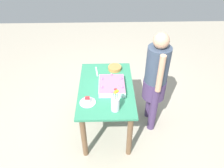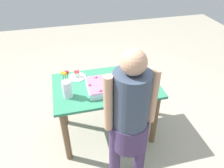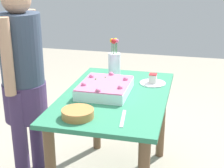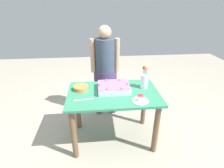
{
  "view_description": "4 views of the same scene",
  "coord_description": "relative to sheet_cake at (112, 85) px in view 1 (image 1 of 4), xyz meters",
  "views": [
    {
      "loc": [
        2.26,
        0.02,
        2.58
      ],
      "look_at": [
        0.08,
        0.08,
        0.86
      ],
      "focal_mm": 35.0,
      "sensor_mm": 36.0,
      "label": 1
    },
    {
      "loc": [
        0.41,
        1.93,
        2.16
      ],
      "look_at": [
        -0.05,
        0.09,
        0.81
      ],
      "focal_mm": 35.0,
      "sensor_mm": 36.0,
      "label": 2
    },
    {
      "loc": [
        -2.18,
        -0.51,
        1.63
      ],
      "look_at": [
        -0.07,
        0.0,
        0.85
      ],
      "focal_mm": 55.0,
      "sensor_mm": 36.0,
      "label": 3
    },
    {
      "loc": [
        -0.2,
        -1.94,
        1.82
      ],
      "look_at": [
        -0.01,
        0.04,
        0.85
      ],
      "focal_mm": 28.0,
      "sensor_mm": 36.0,
      "label": 4
    }
  ],
  "objects": [
    {
      "name": "cake_knife",
      "position": [
        -0.38,
        -0.21,
        -0.04
      ],
      "size": [
        0.24,
        0.05,
        0.0
      ],
      "primitive_type": "cube",
      "rotation": [
        0.0,
        0.0,
        0.12
      ],
      "color": "silver",
      "rests_on": "dining_table"
    },
    {
      "name": "sheet_cake",
      "position": [
        0.0,
        0.0,
        0.0
      ],
      "size": [
        0.41,
        0.34,
        0.1
      ],
      "color": "white",
      "rests_on": "dining_table"
    },
    {
      "name": "ground_plane",
      "position": [
        -0.01,
        -0.08,
        -0.79
      ],
      "size": [
        8.0,
        8.0,
        0.0
      ],
      "primitive_type": "plane",
      "color": "#A69D8B"
    },
    {
      "name": "person_standing",
      "position": [
        -0.08,
        0.59,
        0.07
      ],
      "size": [
        0.45,
        0.31,
        1.49
      ],
      "rotation": [
        0.0,
        0.0,
        -1.57
      ],
      "color": "#44325B",
      "rests_on": "ground_plane"
    },
    {
      "name": "dining_table",
      "position": [
        -0.01,
        -0.08,
        -0.19
      ],
      "size": [
        1.16,
        0.73,
        0.75
      ],
      "color": "#307F5B",
      "rests_on": "ground_plane"
    },
    {
      "name": "serving_plate_with_slice",
      "position": [
        0.28,
        -0.3,
        -0.02
      ],
      "size": [
        0.2,
        0.2,
        0.08
      ],
      "color": "white",
      "rests_on": "dining_table"
    },
    {
      "name": "fruit_bowl",
      "position": [
        -0.43,
        0.06,
        -0.01
      ],
      "size": [
        0.19,
        0.19,
        0.05
      ],
      "primitive_type": "cylinder",
      "color": "#C27E41",
      "rests_on": "dining_table"
    },
    {
      "name": "flower_vase",
      "position": [
        0.41,
        0.03,
        0.07
      ],
      "size": [
        0.1,
        0.1,
        0.31
      ],
      "color": "white",
      "rests_on": "dining_table"
    }
  ]
}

